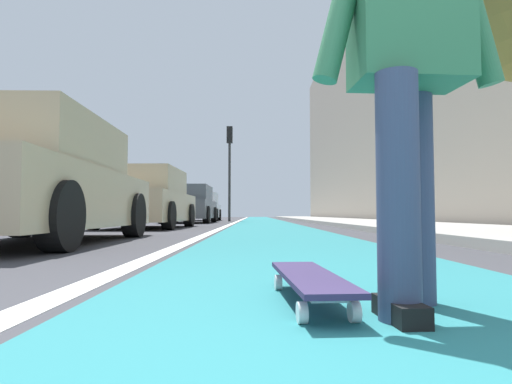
# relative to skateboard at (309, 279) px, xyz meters

# --- Properties ---
(ground_plane) EXTENTS (80.00, 80.00, 0.00)m
(ground_plane) POSITION_rel_skateboard_xyz_m (8.96, -0.18, -0.09)
(ground_plane) COLOR #38383D
(bike_lane_paint) EXTENTS (56.00, 2.13, 0.00)m
(bike_lane_paint) POSITION_rel_skateboard_xyz_m (22.96, -0.18, -0.09)
(bike_lane_paint) COLOR #237075
(bike_lane_paint) RESTS_ON ground
(lane_stripe_white) EXTENTS (52.00, 0.16, 0.01)m
(lane_stripe_white) POSITION_rel_skateboard_xyz_m (18.96, 1.04, -0.09)
(lane_stripe_white) COLOR silver
(lane_stripe_white) RESTS_ON ground
(sidewalk_curb) EXTENTS (52.00, 3.20, 0.12)m
(sidewalk_curb) POSITION_rel_skateboard_xyz_m (16.96, -3.57, -0.04)
(sidewalk_curb) COLOR #9E9B93
(sidewalk_curb) RESTS_ON ground
(building_facade) EXTENTS (40.00, 1.20, 13.20)m
(building_facade) POSITION_rel_skateboard_xyz_m (20.96, -5.99, 6.51)
(building_facade) COLOR gray
(building_facade) RESTS_ON ground
(skateboard) EXTENTS (0.85, 0.26, 0.11)m
(skateboard) POSITION_rel_skateboard_xyz_m (0.00, 0.00, 0.00)
(skateboard) COLOR white
(skateboard) RESTS_ON ground
(skater_person) EXTENTS (0.48, 0.72, 1.64)m
(skater_person) POSITION_rel_skateboard_xyz_m (-0.15, -0.35, 0.84)
(skater_person) COLOR #384260
(skater_person) RESTS_ON ground
(parked_car_near) EXTENTS (4.12, 1.97, 1.49)m
(parked_car_near) POSITION_rel_skateboard_xyz_m (3.41, 2.86, 0.63)
(parked_car_near) COLOR tan
(parked_car_near) RESTS_ON ground
(parked_car_mid) EXTENTS (4.10, 1.98, 1.48)m
(parked_car_mid) POSITION_rel_skateboard_xyz_m (8.95, 2.93, 0.61)
(parked_car_mid) COLOR tan
(parked_car_mid) RESTS_ON ground
(parked_car_far) EXTENTS (4.21, 1.92, 1.49)m
(parked_car_far) POSITION_rel_skateboard_xyz_m (15.34, 2.83, 0.62)
(parked_car_far) COLOR #4C5156
(parked_car_far) RESTS_ON ground
(parked_car_end) EXTENTS (4.40, 2.02, 1.47)m
(parked_car_end) POSITION_rel_skateboard_xyz_m (20.95, 3.07, 0.61)
(parked_car_end) COLOR silver
(parked_car_end) RESTS_ON ground
(traffic_light) EXTENTS (0.33, 0.28, 4.59)m
(traffic_light) POSITION_rel_skateboard_xyz_m (18.71, 1.44, 3.06)
(traffic_light) COLOR #2D2D2D
(traffic_light) RESTS_ON ground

